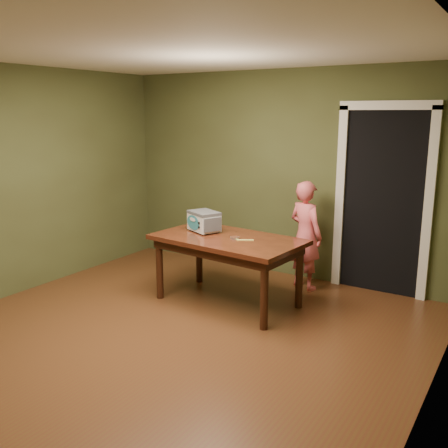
# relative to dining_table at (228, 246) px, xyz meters

# --- Properties ---
(floor) EXTENTS (5.00, 5.00, 0.00)m
(floor) POSITION_rel_dining_table_xyz_m (0.00, -1.22, -0.65)
(floor) COLOR #502716
(floor) RESTS_ON ground
(room_shell) EXTENTS (4.52, 5.02, 2.61)m
(room_shell) POSITION_rel_dining_table_xyz_m (0.00, -1.22, 1.06)
(room_shell) COLOR #49522C
(room_shell) RESTS_ON ground
(doorway) EXTENTS (1.10, 0.66, 2.25)m
(doorway) POSITION_rel_dining_table_xyz_m (1.30, 1.57, 0.41)
(doorway) COLOR black
(doorway) RESTS_ON ground
(dining_table) EXTENTS (1.67, 1.03, 0.75)m
(dining_table) POSITION_rel_dining_table_xyz_m (0.00, 0.00, 0.00)
(dining_table) COLOR #37170C
(dining_table) RESTS_ON floor
(toy_oven) EXTENTS (0.44, 0.38, 0.23)m
(toy_oven) POSITION_rel_dining_table_xyz_m (-0.37, 0.09, 0.23)
(toy_oven) COLOR #4C4F54
(toy_oven) RESTS_ON dining_table
(baking_pan) EXTENTS (0.10, 0.10, 0.02)m
(baking_pan) POSITION_rel_dining_table_xyz_m (0.10, -0.01, 0.11)
(baking_pan) COLOR silver
(baking_pan) RESTS_ON dining_table
(spatula) EXTENTS (0.17, 0.11, 0.01)m
(spatula) POSITION_rel_dining_table_xyz_m (0.22, -0.01, 0.10)
(spatula) COLOR #EEEA67
(spatula) RESTS_ON dining_table
(child) EXTENTS (0.55, 0.46, 1.30)m
(child) POSITION_rel_dining_table_xyz_m (0.52, 0.92, -0.00)
(child) COLOR #EA6067
(child) RESTS_ON floor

